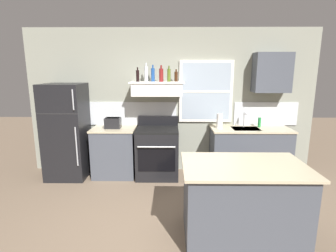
{
  "coord_description": "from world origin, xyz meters",
  "views": [
    {
      "loc": [
        -0.0,
        -2.8,
        1.96
      ],
      "look_at": [
        -0.05,
        1.2,
        1.1
      ],
      "focal_mm": 28.26,
      "sensor_mm": 36.0,
      "label": 1
    }
  ],
  "objects_px": {
    "bottle_brown_stout": "(176,76)",
    "paper_towel_roll": "(220,121)",
    "bottle_balsamic_dark": "(138,76)",
    "bottle_blue_liqueur": "(153,75)",
    "bottle_olive_oil_square": "(169,75)",
    "stove_range": "(158,152)",
    "bottle_clear_tall": "(146,74)",
    "kitchen_island": "(242,201)",
    "toaster": "(113,123)",
    "dish_soap_bottle": "(259,122)",
    "refrigerator": "(67,131)",
    "bottle_red_label_wine": "(161,75)"
  },
  "relations": [
    {
      "from": "bottle_balsamic_dark",
      "to": "kitchen_island",
      "type": "xyz_separation_m",
      "value": [
        1.42,
        -1.89,
        -1.39
      ]
    },
    {
      "from": "bottle_clear_tall",
      "to": "bottle_olive_oil_square",
      "type": "xyz_separation_m",
      "value": [
        0.4,
        -0.03,
        -0.02
      ]
    },
    {
      "from": "stove_range",
      "to": "paper_towel_roll",
      "type": "xyz_separation_m",
      "value": [
        1.13,
        0.04,
        0.58
      ]
    },
    {
      "from": "stove_range",
      "to": "bottle_brown_stout",
      "type": "relative_size",
      "value": 5.09
    },
    {
      "from": "kitchen_island",
      "to": "bottle_balsamic_dark",
      "type": "bearing_deg",
      "value": 126.96
    },
    {
      "from": "bottle_brown_stout",
      "to": "paper_towel_roll",
      "type": "relative_size",
      "value": 0.79
    },
    {
      "from": "refrigerator",
      "to": "bottle_blue_liqueur",
      "type": "xyz_separation_m",
      "value": [
        1.57,
        0.15,
        1.01
      ]
    },
    {
      "from": "bottle_brown_stout",
      "to": "bottle_balsamic_dark",
      "type": "bearing_deg",
      "value": -172.29
    },
    {
      "from": "bottle_clear_tall",
      "to": "bottle_red_label_wine",
      "type": "xyz_separation_m",
      "value": [
        0.27,
        -0.06,
        -0.02
      ]
    },
    {
      "from": "bottle_olive_oil_square",
      "to": "bottle_brown_stout",
      "type": "relative_size",
      "value": 1.28
    },
    {
      "from": "stove_range",
      "to": "bottle_balsamic_dark",
      "type": "height_order",
      "value": "bottle_balsamic_dark"
    },
    {
      "from": "bottle_blue_liqueur",
      "to": "bottle_olive_oil_square",
      "type": "distance_m",
      "value": 0.29
    },
    {
      "from": "refrigerator",
      "to": "bottle_balsamic_dark",
      "type": "bearing_deg",
      "value": 3.33
    },
    {
      "from": "bottle_balsamic_dark",
      "to": "bottle_blue_liqueur",
      "type": "xyz_separation_m",
      "value": [
        0.26,
        0.08,
        0.02
      ]
    },
    {
      "from": "stove_range",
      "to": "bottle_olive_oil_square",
      "type": "distance_m",
      "value": 1.41
    },
    {
      "from": "bottle_red_label_wine",
      "to": "toaster",
      "type": "bearing_deg",
      "value": -178.53
    },
    {
      "from": "stove_range",
      "to": "kitchen_island",
      "type": "xyz_separation_m",
      "value": [
        1.08,
        -1.83,
        -0.01
      ]
    },
    {
      "from": "toaster",
      "to": "paper_towel_roll",
      "type": "bearing_deg",
      "value": 0.24
    },
    {
      "from": "toaster",
      "to": "bottle_olive_oil_square",
      "type": "height_order",
      "value": "bottle_olive_oil_square"
    },
    {
      "from": "bottle_blue_liqueur",
      "to": "kitchen_island",
      "type": "bearing_deg",
      "value": -59.49
    },
    {
      "from": "dish_soap_bottle",
      "to": "kitchen_island",
      "type": "bearing_deg",
      "value": -112.1
    },
    {
      "from": "paper_towel_roll",
      "to": "bottle_blue_liqueur",
      "type": "bearing_deg",
      "value": 175.6
    },
    {
      "from": "dish_soap_bottle",
      "to": "kitchen_island",
      "type": "height_order",
      "value": "dish_soap_bottle"
    },
    {
      "from": "bottle_brown_stout",
      "to": "bottle_olive_oil_square",
      "type": "bearing_deg",
      "value": -153.17
    },
    {
      "from": "bottle_brown_stout",
      "to": "stove_range",
      "type": "bearing_deg",
      "value": -156.66
    },
    {
      "from": "bottle_clear_tall",
      "to": "bottle_blue_liqueur",
      "type": "relative_size",
      "value": 1.13
    },
    {
      "from": "bottle_balsamic_dark",
      "to": "bottle_blue_liqueur",
      "type": "relative_size",
      "value": 0.86
    },
    {
      "from": "refrigerator",
      "to": "stove_range",
      "type": "distance_m",
      "value": 1.7
    },
    {
      "from": "bottle_clear_tall",
      "to": "bottle_red_label_wine",
      "type": "height_order",
      "value": "bottle_clear_tall"
    },
    {
      "from": "toaster",
      "to": "dish_soap_bottle",
      "type": "height_order",
      "value": "toaster"
    },
    {
      "from": "refrigerator",
      "to": "bottle_clear_tall",
      "type": "xyz_separation_m",
      "value": [
        1.45,
        0.13,
        1.03
      ]
    },
    {
      "from": "bottle_brown_stout",
      "to": "dish_soap_bottle",
      "type": "bearing_deg",
      "value": -0.28
    },
    {
      "from": "bottle_blue_liqueur",
      "to": "bottle_brown_stout",
      "type": "relative_size",
      "value": 1.36
    },
    {
      "from": "bottle_olive_oil_square",
      "to": "bottle_brown_stout",
      "type": "bearing_deg",
      "value": 26.83
    },
    {
      "from": "stove_range",
      "to": "bottle_clear_tall",
      "type": "height_order",
      "value": "bottle_clear_tall"
    },
    {
      "from": "bottle_clear_tall",
      "to": "bottle_blue_liqueur",
      "type": "bearing_deg",
      "value": 9.25
    },
    {
      "from": "bottle_olive_oil_square",
      "to": "kitchen_island",
      "type": "distance_m",
      "value": 2.53
    },
    {
      "from": "refrigerator",
      "to": "stove_range",
      "type": "height_order",
      "value": "refrigerator"
    },
    {
      "from": "bottle_red_label_wine",
      "to": "kitchen_island",
      "type": "xyz_separation_m",
      "value": [
        1.01,
        -1.89,
        -1.41
      ]
    },
    {
      "from": "bottle_olive_oil_square",
      "to": "paper_towel_roll",
      "type": "height_order",
      "value": "bottle_olive_oil_square"
    },
    {
      "from": "stove_range",
      "to": "bottle_blue_liqueur",
      "type": "relative_size",
      "value": 3.75
    },
    {
      "from": "bottle_olive_oil_square",
      "to": "toaster",
      "type": "bearing_deg",
      "value": -177.13
    },
    {
      "from": "bottle_brown_stout",
      "to": "bottle_red_label_wine",
      "type": "bearing_deg",
      "value": -160.49
    },
    {
      "from": "toaster",
      "to": "stove_range",
      "type": "relative_size",
      "value": 0.27
    },
    {
      "from": "bottle_olive_oil_square",
      "to": "bottle_red_label_wine",
      "type": "bearing_deg",
      "value": -168.13
    },
    {
      "from": "bottle_balsamic_dark",
      "to": "bottle_blue_liqueur",
      "type": "height_order",
      "value": "bottle_blue_liqueur"
    },
    {
      "from": "refrigerator",
      "to": "bottle_blue_liqueur",
      "type": "bearing_deg",
      "value": 5.56
    },
    {
      "from": "dish_soap_bottle",
      "to": "kitchen_island",
      "type": "xyz_separation_m",
      "value": [
        -0.8,
        -1.97,
        -0.54
      ]
    },
    {
      "from": "toaster",
      "to": "bottle_blue_liqueur",
      "type": "xyz_separation_m",
      "value": [
        0.73,
        0.1,
        0.86
      ]
    },
    {
      "from": "bottle_olive_oil_square",
      "to": "paper_towel_roll",
      "type": "bearing_deg",
      "value": -2.67
    }
  ]
}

